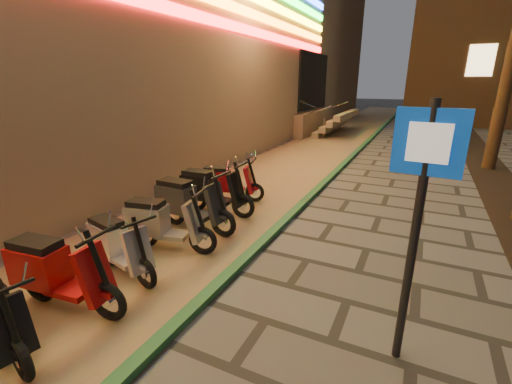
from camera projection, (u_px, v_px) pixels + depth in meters
The scene contains 9 objects.
parking_strip at pixel (295, 162), 12.45m from camera, with size 3.40×60.00×0.01m, color #8C7251.
green_curb at pixel (342, 166), 11.73m from camera, with size 0.18×60.00×0.10m, color #225C33.
pedestrian_sign at pixel (419, 204), 3.16m from camera, with size 0.59×0.11×2.70m.
scooter_6 at pixel (55, 272), 4.35m from camera, with size 1.70×0.65×1.19m.
scooter_7 at pixel (117, 244), 5.20m from camera, with size 1.51×0.71×1.07m.
scooter_8 at pixel (160, 223), 5.90m from camera, with size 1.64×0.74×1.15m.
scooter_9 at pixel (187, 202), 6.75m from camera, with size 1.79×0.63×1.26m.
scooter_10 at pixel (209, 190), 7.57m from camera, with size 1.75×0.61×1.23m.
scooter_11 at pixel (226, 182), 8.41m from camera, with size 1.53×0.76×1.08m.
Camera 1 is at (1.45, -1.57, 2.83)m, focal length 24.00 mm.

